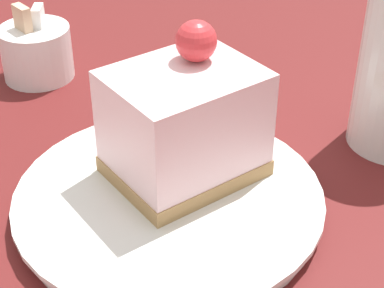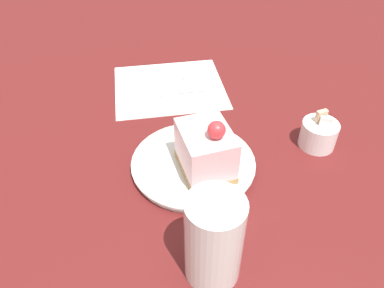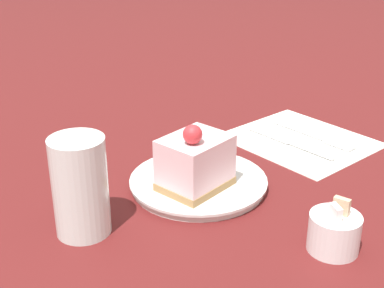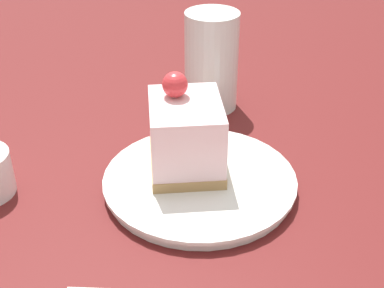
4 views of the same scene
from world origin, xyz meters
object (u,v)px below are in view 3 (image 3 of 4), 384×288
Objects in this scene: cake_slice at (195,162)px; drinking_glass at (80,187)px; fork at (318,137)px; knife at (282,140)px; sugar_bowl at (334,232)px; plate at (198,182)px.

drinking_glass is at bearing -16.26° from cake_slice.
fork is 0.48m from drinking_glass.
knife is 0.33m from sugar_bowl.
cake_slice is (0.02, 0.02, 0.05)m from plate.
cake_slice reaches higher than knife.
sugar_bowl is (-0.04, 0.23, 0.02)m from plate.
fork is at bearing -135.61° from sugar_bowl.
plate is 0.29m from fork.
knife is 0.42m from drinking_glass.
plate reaches higher than fork.
knife is at bearing -178.11° from cake_slice.
drinking_glass is at bearing 1.90° from plate.
drinking_glass reaches higher than sugar_bowl.
cake_slice is at bearing 176.21° from drinking_glass.
plate is 2.98× the size of sugar_bowl.
plate reaches higher than knife.
sugar_bowl is at bearing 39.09° from fork.
sugar_bowl is at bearing 136.24° from drinking_glass.
cake_slice reaches higher than plate.
knife is (0.06, -0.03, 0.00)m from fork.
knife is (-0.24, -0.06, -0.05)m from cake_slice.
cake_slice is at bearing 9.06° from knife.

